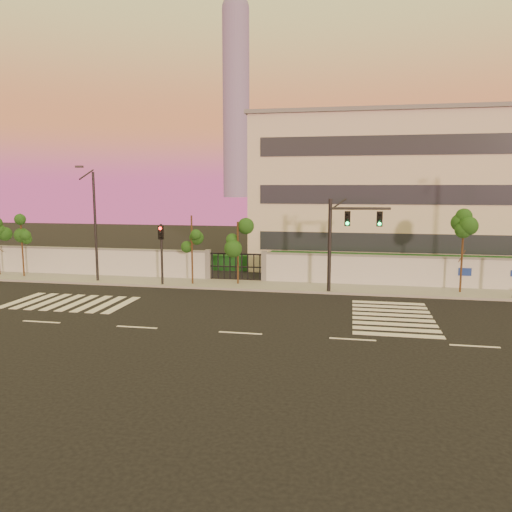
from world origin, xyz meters
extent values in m
plane|color=black|center=(0.00, 0.00, 0.00)|extent=(120.00, 120.00, 0.00)
cube|color=gray|center=(0.00, 10.50, 0.07)|extent=(60.00, 3.00, 0.15)
cube|color=silver|center=(-17.50, 12.00, 1.00)|extent=(25.00, 0.30, 2.00)
cube|color=slate|center=(-17.50, 12.00, 2.06)|extent=(25.00, 0.36, 0.12)
cube|color=silver|center=(14.50, 12.00, 1.00)|extent=(31.00, 0.30, 2.00)
cube|color=slate|center=(14.50, 12.00, 2.06)|extent=(31.00, 0.36, 0.12)
cube|color=slate|center=(-5.00, 12.00, 1.10)|extent=(0.35, 0.35, 2.20)
cube|color=slate|center=(-1.00, 12.00, 1.10)|extent=(0.35, 0.35, 2.20)
cube|color=#113816|center=(9.00, 14.50, 0.90)|extent=(20.00, 2.00, 1.80)
cube|color=#113816|center=(-16.00, 14.50, 0.70)|extent=(12.00, 1.80, 1.40)
cube|color=#113816|center=(-3.00, 17.00, 0.60)|extent=(6.00, 1.50, 1.20)
cube|color=beige|center=(9.00, 22.00, 6.00)|extent=(24.00, 12.00, 12.00)
cube|color=#262D38|center=(9.00, 15.98, 2.50)|extent=(22.00, 0.08, 1.40)
cube|color=#262D38|center=(9.00, 15.98, 6.00)|extent=(22.00, 0.08, 1.40)
cube|color=#262D38|center=(9.00, 15.98, 9.50)|extent=(22.00, 0.08, 1.40)
cube|color=slate|center=(9.00, 22.00, 12.10)|extent=(24.40, 12.40, 0.30)
cylinder|color=slate|center=(-65.00, 280.00, 55.00)|extent=(16.00, 16.00, 110.00)
sphere|color=slate|center=(-65.00, 280.00, 110.00)|extent=(16.00, 16.00, 16.00)
cube|color=silver|center=(-14.00, 4.00, 0.01)|extent=(0.50, 4.00, 0.02)
cube|color=silver|center=(-13.10, 4.00, 0.01)|extent=(0.50, 4.00, 0.02)
cube|color=silver|center=(-12.20, 4.00, 0.01)|extent=(0.50, 4.00, 0.02)
cube|color=silver|center=(-11.30, 4.00, 0.01)|extent=(0.50, 4.00, 0.02)
cube|color=silver|center=(-10.40, 4.00, 0.01)|extent=(0.50, 4.00, 0.02)
cube|color=silver|center=(-9.50, 4.00, 0.01)|extent=(0.50, 4.00, 0.02)
cube|color=silver|center=(-8.60, 4.00, 0.01)|extent=(0.50, 4.00, 0.02)
cube|color=silver|center=(-7.70, 4.00, 0.01)|extent=(0.50, 4.00, 0.02)
cube|color=silver|center=(7.00, 1.00, 0.01)|extent=(4.00, 0.50, 0.02)
cube|color=silver|center=(7.00, 1.90, 0.01)|extent=(4.00, 0.50, 0.02)
cube|color=silver|center=(7.00, 2.80, 0.01)|extent=(4.00, 0.50, 0.02)
cube|color=silver|center=(7.00, 3.70, 0.01)|extent=(4.00, 0.50, 0.02)
cube|color=silver|center=(7.00, 4.60, 0.01)|extent=(4.00, 0.50, 0.02)
cube|color=silver|center=(7.00, 5.50, 0.01)|extent=(4.00, 0.50, 0.02)
cube|color=silver|center=(7.00, 6.40, 0.01)|extent=(4.00, 0.50, 0.02)
cube|color=silver|center=(7.00, 7.30, 0.01)|extent=(4.00, 0.50, 0.02)
cube|color=silver|center=(-10.00, 0.00, 0.01)|extent=(2.00, 0.15, 0.01)
cube|color=silver|center=(-5.00, 0.00, 0.01)|extent=(2.00, 0.15, 0.01)
cube|color=silver|center=(0.00, 0.00, 0.01)|extent=(2.00, 0.15, 0.01)
cube|color=silver|center=(5.00, 0.00, 0.01)|extent=(2.00, 0.15, 0.01)
cube|color=silver|center=(10.00, 0.00, 0.01)|extent=(2.00, 0.15, 0.01)
sphere|color=#134212|center=(-20.25, 10.88, 3.03)|extent=(0.82, 0.82, 0.82)
cylinder|color=#382314|center=(-18.39, 10.42, 2.34)|extent=(0.12, 0.12, 4.67)
sphere|color=#134212|center=(-18.39, 10.42, 3.74)|extent=(1.08, 1.08, 1.08)
sphere|color=#134212|center=(-18.05, 10.61, 3.04)|extent=(0.82, 0.82, 0.82)
sphere|color=#134212|center=(-18.69, 10.27, 3.27)|extent=(0.78, 0.78, 0.78)
cylinder|color=#382314|center=(-5.52, 10.05, 2.35)|extent=(0.12, 0.12, 4.70)
sphere|color=#134212|center=(-5.52, 10.05, 3.76)|extent=(1.07, 1.07, 1.07)
sphere|color=#134212|center=(-5.18, 10.24, 3.05)|extent=(0.82, 0.82, 0.82)
sphere|color=#134212|center=(-5.81, 9.90, 3.29)|extent=(0.78, 0.78, 0.78)
cylinder|color=#382314|center=(-2.52, 10.57, 2.14)|extent=(0.12, 0.12, 4.29)
sphere|color=#134212|center=(-2.52, 10.57, 3.43)|extent=(1.12, 1.12, 1.12)
sphere|color=#134212|center=(-2.17, 10.77, 2.79)|extent=(0.86, 0.86, 0.86)
sphere|color=#134212|center=(-2.83, 10.41, 3.00)|extent=(0.82, 0.82, 0.82)
cylinder|color=#382314|center=(11.50, 10.54, 2.63)|extent=(0.12, 0.12, 5.27)
sphere|color=#134212|center=(11.50, 10.54, 4.21)|extent=(1.14, 1.14, 1.14)
sphere|color=#134212|center=(11.86, 10.75, 3.42)|extent=(0.87, 0.87, 0.87)
sphere|color=#134212|center=(11.19, 10.39, 3.69)|extent=(0.83, 0.83, 0.83)
cylinder|color=black|center=(3.54, 9.28, 2.92)|extent=(0.23, 0.23, 5.85)
cylinder|color=black|center=(5.34, 9.28, 5.28)|extent=(3.58, 0.58, 0.15)
cube|color=black|center=(4.58, 9.23, 4.67)|extent=(0.33, 0.17, 0.85)
sphere|color=#0CF259|center=(4.58, 9.12, 4.40)|extent=(0.19, 0.19, 0.19)
cube|color=black|center=(6.47, 9.23, 4.67)|extent=(0.33, 0.17, 0.85)
sphere|color=#0CF259|center=(6.47, 9.12, 4.40)|extent=(0.19, 0.19, 0.19)
cylinder|color=black|center=(-7.41, 9.45, 2.08)|extent=(0.15, 0.15, 4.15)
cube|color=black|center=(-7.41, 9.40, 3.60)|extent=(0.32, 0.17, 0.83)
sphere|color=red|center=(-7.41, 9.29, 3.86)|extent=(0.18, 0.18, 0.18)
cylinder|color=black|center=(-12.32, 9.88, 3.78)|extent=(0.17, 0.17, 7.55)
cylinder|color=black|center=(-12.32, 9.03, 7.36)|extent=(0.09, 1.81, 0.73)
cube|color=#3F3F44|center=(-12.32, 8.18, 7.84)|extent=(0.47, 0.24, 0.14)
camera|label=1|loc=(4.81, -21.36, 6.60)|focal=35.00mm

